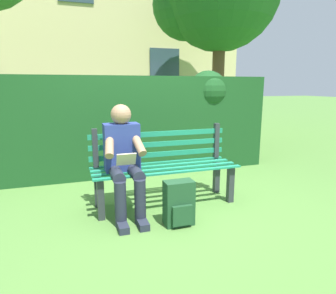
{
  "coord_description": "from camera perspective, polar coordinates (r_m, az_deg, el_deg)",
  "views": [
    {
      "loc": [
        1.03,
        3.18,
        1.4
      ],
      "look_at": [
        0.0,
        0.1,
        0.72
      ],
      "focal_mm": 31.76,
      "sensor_mm": 36.0,
      "label": 1
    }
  ],
  "objects": [
    {
      "name": "backpack",
      "position": [
        3.05,
        2.11,
        -10.78
      ],
      "size": [
        0.3,
        0.24,
        0.46
      ],
      "color": "#1E4728",
      "rests_on": "ground"
    },
    {
      "name": "person_seated",
      "position": [
        3.21,
        -8.46,
        -1.96
      ],
      "size": [
        0.44,
        0.73,
        1.2
      ],
      "color": "navy",
      "rests_on": "ground"
    },
    {
      "name": "hedge_backdrop",
      "position": [
        4.86,
        -7.76,
        4.76
      ],
      "size": [
        4.64,
        0.82,
        1.64
      ],
      "color": "#19471E",
      "rests_on": "ground"
    },
    {
      "name": "ground",
      "position": [
        3.62,
        -0.51,
        -10.88
      ],
      "size": [
        60.0,
        60.0,
        0.0
      ],
      "primitive_type": "plane",
      "color": "#517F38"
    },
    {
      "name": "building_facade",
      "position": [
        10.29,
        -17.4,
        22.01
      ],
      "size": [
        9.69,
        2.88,
        6.63
      ],
      "color": "beige",
      "rests_on": "ground"
    },
    {
      "name": "park_bench",
      "position": [
        3.54,
        -0.92,
        -3.49
      ],
      "size": [
        1.7,
        0.52,
        0.92
      ],
      "color": "#2D3338",
      "rests_on": "ground"
    }
  ]
}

